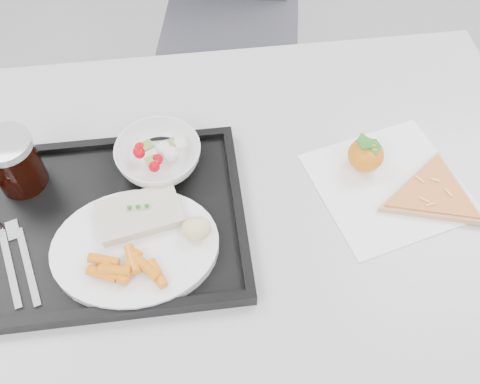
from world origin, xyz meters
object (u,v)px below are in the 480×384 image
at_px(table, 223,222).
at_px(pizza_slice, 433,194).
at_px(salad_bowl, 159,156).
at_px(tangerine, 366,155).
at_px(cola_glass, 14,162).
at_px(tray, 111,222).
at_px(dinner_plate, 136,247).

relative_size(table, pizza_slice, 4.84).
height_order(salad_bowl, tangerine, tangerine).
bearing_deg(cola_glass, tray, -33.68).
distance_m(tray, cola_glass, 0.19).
xyz_separation_m(table, tangerine, (0.27, 0.05, 0.10)).
xyz_separation_m(dinner_plate, salad_bowl, (0.05, 0.17, 0.01)).
xyz_separation_m(table, tray, (-0.19, -0.02, 0.08)).
height_order(dinner_plate, cola_glass, cola_glass).
xyz_separation_m(tangerine, pizza_slice, (0.10, -0.08, -0.02)).
bearing_deg(dinner_plate, pizza_slice, 5.52).
distance_m(table, cola_glass, 0.38).
bearing_deg(table, dinner_plate, -149.93).
relative_size(dinner_plate, pizza_slice, 1.09).
bearing_deg(tangerine, salad_bowl, 173.82).
relative_size(tray, pizza_slice, 1.81).
height_order(table, tray, tray).
bearing_deg(pizza_slice, tray, 178.70).
height_order(salad_bowl, cola_glass, cola_glass).
relative_size(salad_bowl, pizza_slice, 0.61).
bearing_deg(salad_bowl, pizza_slice, -14.54).
distance_m(dinner_plate, salad_bowl, 0.18).
xyz_separation_m(dinner_plate, cola_glass, (-0.19, 0.16, 0.05)).
distance_m(dinner_plate, tangerine, 0.43).
bearing_deg(salad_bowl, dinner_plate, -104.75).
xyz_separation_m(cola_glass, pizza_slice, (0.71, -0.11, -0.06)).
bearing_deg(tangerine, tray, -171.29).
bearing_deg(cola_glass, salad_bowl, 2.03).
bearing_deg(tray, pizza_slice, -1.30).
relative_size(table, salad_bowl, 7.89).
xyz_separation_m(salad_bowl, pizza_slice, (0.47, -0.12, -0.03)).
distance_m(salad_bowl, cola_glass, 0.24).
height_order(tray, dinner_plate, dinner_plate).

